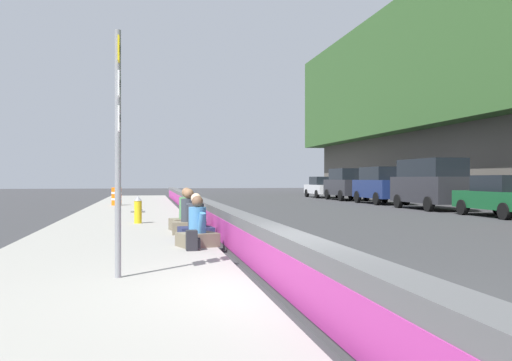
{
  "coord_description": "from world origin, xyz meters",
  "views": [
    {
      "loc": [
        -6.97,
        1.89,
        1.59
      ],
      "look_at": [
        7.59,
        -0.98,
        1.52
      ],
      "focal_mm": 38.66,
      "sensor_mm": 36.0,
      "label": 1
    }
  ],
  "objects_px": {
    "backpack": "(192,241)",
    "parked_car_midline": "(381,185)",
    "seated_person_rear": "(189,220)",
    "parked_car_fourth": "(430,183)",
    "seated_person_far": "(186,217)",
    "construction_barrel": "(116,196)",
    "seated_person_foreground": "(197,231)",
    "parked_car_third": "(502,196)",
    "fire_hydrant": "(138,209)",
    "seated_person_middle": "(196,225)",
    "parked_car_farther": "(322,187)",
    "route_sign_post": "(118,134)",
    "parked_car_far": "(346,184)"
  },
  "relations": [
    {
      "from": "seated_person_rear",
      "to": "parked_car_midline",
      "type": "distance_m",
      "value": 21.84
    },
    {
      "from": "seated_person_far",
      "to": "backpack",
      "type": "distance_m",
      "value": 4.35
    },
    {
      "from": "seated_person_foreground",
      "to": "seated_person_far",
      "type": "distance_m",
      "value": 3.75
    },
    {
      "from": "route_sign_post",
      "to": "parked_car_third",
      "type": "bearing_deg",
      "value": -50.95
    },
    {
      "from": "backpack",
      "to": "parked_car_fourth",
      "type": "height_order",
      "value": "parked_car_fourth"
    },
    {
      "from": "seated_person_middle",
      "to": "parked_car_fourth",
      "type": "bearing_deg",
      "value": -45.68
    },
    {
      "from": "route_sign_post",
      "to": "parked_car_fourth",
      "type": "height_order",
      "value": "route_sign_post"
    },
    {
      "from": "parked_car_fourth",
      "to": "route_sign_post",
      "type": "bearing_deg",
      "value": 140.24
    },
    {
      "from": "seated_person_rear",
      "to": "backpack",
      "type": "bearing_deg",
      "value": 176.99
    },
    {
      "from": "backpack",
      "to": "parked_car_midline",
      "type": "xyz_separation_m",
      "value": [
        20.76,
        -13.28,
        0.85
      ]
    },
    {
      "from": "seated_person_far",
      "to": "parked_car_third",
      "type": "height_order",
      "value": "parked_car_third"
    },
    {
      "from": "seated_person_far",
      "to": "parked_car_third",
      "type": "distance_m",
      "value": 13.94
    },
    {
      "from": "parked_car_midline",
      "to": "parked_car_third",
      "type": "bearing_deg",
      "value": -179.8
    },
    {
      "from": "seated_person_middle",
      "to": "parked_car_farther",
      "type": "xyz_separation_m",
      "value": [
        30.08,
        -12.88,
        0.38
      ]
    },
    {
      "from": "seated_person_middle",
      "to": "route_sign_post",
      "type": "bearing_deg",
      "value": 162.11
    },
    {
      "from": "parked_car_fourth",
      "to": "seated_person_rear",
      "type": "bearing_deg",
      "value": 130.84
    },
    {
      "from": "parked_car_third",
      "to": "parked_car_farther",
      "type": "bearing_deg",
      "value": 0.48
    },
    {
      "from": "construction_barrel",
      "to": "parked_car_third",
      "type": "distance_m",
      "value": 18.76
    },
    {
      "from": "seated_person_middle",
      "to": "seated_person_rear",
      "type": "relative_size",
      "value": 0.93
    },
    {
      "from": "construction_barrel",
      "to": "seated_person_far",
      "type": "bearing_deg",
      "value": -169.64
    },
    {
      "from": "parked_car_midline",
      "to": "seated_person_rear",
      "type": "bearing_deg",
      "value": 143.11
    },
    {
      "from": "backpack",
      "to": "parked_car_midline",
      "type": "height_order",
      "value": "parked_car_midline"
    },
    {
      "from": "construction_barrel",
      "to": "backpack",
      "type": "bearing_deg",
      "value": -172.51
    },
    {
      "from": "fire_hydrant",
      "to": "parked_car_third",
      "type": "height_order",
      "value": "parked_car_third"
    },
    {
      "from": "seated_person_middle",
      "to": "parked_car_third",
      "type": "relative_size",
      "value": 0.24
    },
    {
      "from": "seated_person_rear",
      "to": "parked_car_midline",
      "type": "relative_size",
      "value": 0.24
    },
    {
      "from": "route_sign_post",
      "to": "construction_barrel",
      "type": "relative_size",
      "value": 3.79
    },
    {
      "from": "seated_person_far",
      "to": "parked_car_farther",
      "type": "height_order",
      "value": "parked_car_farther"
    },
    {
      "from": "backpack",
      "to": "parked_car_fourth",
      "type": "xyz_separation_m",
      "value": [
        14.53,
        -13.16,
        1.02
      ]
    },
    {
      "from": "seated_person_far",
      "to": "fire_hydrant",
      "type": "bearing_deg",
      "value": 27.78
    },
    {
      "from": "fire_hydrant",
      "to": "parked_car_far",
      "type": "height_order",
      "value": "parked_car_far"
    },
    {
      "from": "construction_barrel",
      "to": "parked_car_midline",
      "type": "xyz_separation_m",
      "value": [
        1.68,
        -15.78,
        0.56
      ]
    },
    {
      "from": "seated_person_far",
      "to": "construction_barrel",
      "type": "relative_size",
      "value": 1.25
    },
    {
      "from": "seated_person_middle",
      "to": "parked_car_fourth",
      "type": "xyz_separation_m",
      "value": [
        12.62,
        -12.92,
        0.87
      ]
    },
    {
      "from": "backpack",
      "to": "parked_car_midline",
      "type": "distance_m",
      "value": 24.66
    },
    {
      "from": "seated_person_foreground",
      "to": "seated_person_middle",
      "type": "height_order",
      "value": "seated_person_middle"
    },
    {
      "from": "parked_car_farther",
      "to": "seated_person_far",
      "type": "bearing_deg",
      "value": 154.92
    },
    {
      "from": "seated_person_middle",
      "to": "backpack",
      "type": "height_order",
      "value": "seated_person_middle"
    },
    {
      "from": "seated_person_rear",
      "to": "backpack",
      "type": "xyz_separation_m",
      "value": [
        -3.31,
        0.17,
        -0.17
      ]
    },
    {
      "from": "backpack",
      "to": "seated_person_far",
      "type": "bearing_deg",
      "value": -2.44
    },
    {
      "from": "seated_person_rear",
      "to": "seated_person_middle",
      "type": "bearing_deg",
      "value": -177.21
    },
    {
      "from": "backpack",
      "to": "parked_car_third",
      "type": "xyz_separation_m",
      "value": [
        9.01,
        -13.32,
        0.53
      ]
    },
    {
      "from": "parked_car_far",
      "to": "fire_hydrant",
      "type": "bearing_deg",
      "value": 143.8
    },
    {
      "from": "parked_car_farther",
      "to": "seated_person_rear",
      "type": "bearing_deg",
      "value": 155.71
    },
    {
      "from": "seated_person_rear",
      "to": "parked_car_fourth",
      "type": "height_order",
      "value": "parked_car_fourth"
    },
    {
      "from": "seated_person_far",
      "to": "parked_car_fourth",
      "type": "relative_size",
      "value": 0.23
    },
    {
      "from": "parked_car_third",
      "to": "construction_barrel",
      "type": "bearing_deg",
      "value": 57.51
    },
    {
      "from": "seated_person_middle",
      "to": "construction_barrel",
      "type": "relative_size",
      "value": 1.15
    },
    {
      "from": "parked_car_fourth",
      "to": "parked_car_far",
      "type": "xyz_separation_m",
      "value": [
        12.04,
        -0.02,
        -0.17
      ]
    },
    {
      "from": "fire_hydrant",
      "to": "parked_car_fourth",
      "type": "xyz_separation_m",
      "value": [
        7.59,
        -14.35,
        0.77
      ]
    }
  ]
}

